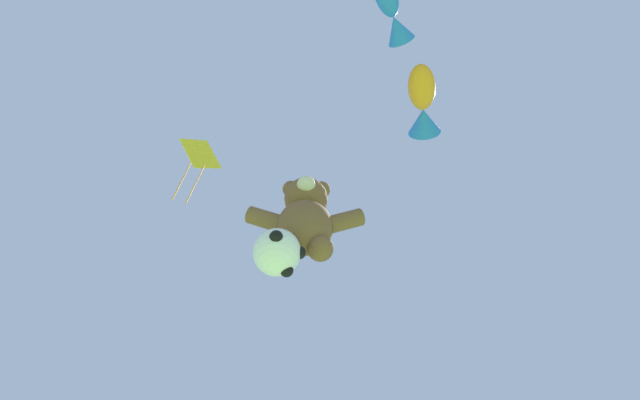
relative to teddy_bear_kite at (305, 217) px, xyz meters
The scene contains 5 objects.
teddy_bear_kite is the anchor object (origin of this frame).
soccer_ball_kite 1.49m from the teddy_bear_kite, 154.38° to the right, with size 0.97×0.96×0.89m.
fish_kite_tangerine 4.54m from the teddy_bear_kite, 21.85° to the right, with size 1.09×1.94×0.83m.
fish_kite_cobalt 5.58m from the teddy_bear_kite, 58.28° to the right, with size 1.31×1.87×0.68m.
diamond_kite 4.21m from the teddy_bear_kite, behind, with size 1.04×0.88×3.16m.
Camera 1 is at (0.14, -0.75, 1.47)m, focal length 28.00 mm.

